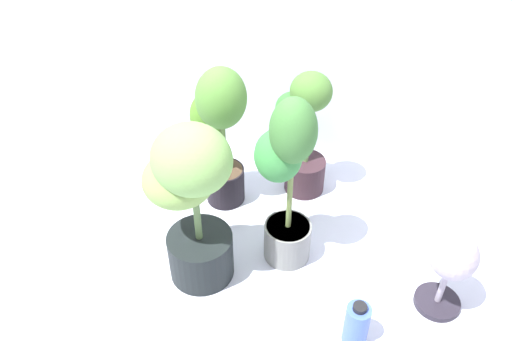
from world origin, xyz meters
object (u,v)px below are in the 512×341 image
at_px(floor_fan, 451,262).
at_px(nutrient_bottle, 356,324).
at_px(potted_plant_back_left, 220,126).
at_px(potted_plant_center, 287,177).
at_px(potted_plant_front_left, 191,196).
at_px(potted_plant_back_center, 304,132).

bearing_deg(floor_fan, nutrient_bottle, 113.01).
height_order(potted_plant_back_left, potted_plant_center, potted_plant_center).
height_order(potted_plant_front_left, floor_fan, potted_plant_front_left).
relative_size(potted_plant_front_left, nutrient_bottle, 3.61).
bearing_deg(floor_fan, potted_plant_back_left, 53.22).
distance_m(potted_plant_center, nutrient_bottle, 0.60).
xyz_separation_m(potted_plant_back_left, potted_plant_center, (0.35, -0.29, 0.01)).
bearing_deg(potted_plant_back_left, potted_plant_center, -39.51).
bearing_deg(potted_plant_back_left, floor_fan, -23.10).
height_order(floor_fan, nutrient_bottle, floor_fan).
relative_size(potted_plant_center, floor_fan, 2.08).
bearing_deg(potted_plant_back_left, potted_plant_back_center, 24.09).
bearing_deg(potted_plant_back_center, nutrient_bottle, -68.15).
bearing_deg(potted_plant_front_left, floor_fan, 2.28).
height_order(potted_plant_back_center, potted_plant_front_left, potted_plant_front_left).
bearing_deg(nutrient_bottle, potted_plant_center, 132.44).
xyz_separation_m(potted_plant_front_left, nutrient_bottle, (0.67, -0.19, -0.32)).
xyz_separation_m(potted_plant_back_left, potted_plant_front_left, (0.02, -0.47, -0.01)).
height_order(potted_plant_center, floor_fan, potted_plant_center).
xyz_separation_m(potted_plant_back_center, potted_plant_center, (-0.01, -0.45, 0.10)).
bearing_deg(potted_plant_back_left, potted_plant_front_left, -87.59).
relative_size(potted_plant_back_left, potted_plant_back_center, 1.10).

